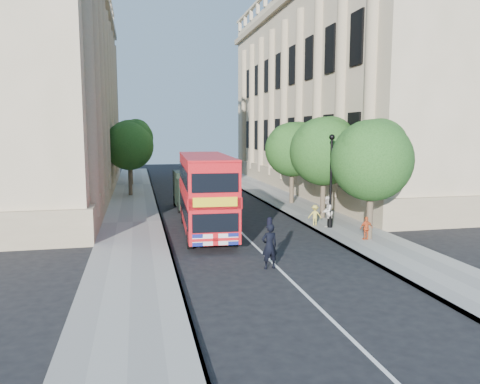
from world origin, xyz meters
TOP-DOWN VIEW (x-y plane):
  - ground at (0.00, 0.00)m, footprint 120.00×120.00m
  - pavement_right at (5.75, 10.00)m, footprint 3.50×80.00m
  - pavement_left at (-5.75, 10.00)m, footprint 3.50×80.00m
  - building_right at (13.80, 24.00)m, footprint 12.00×38.00m
  - building_left at (-13.80, 24.00)m, footprint 12.00×38.00m
  - tree_right_near at (5.84, 3.03)m, footprint 4.00×4.00m
  - tree_right_mid at (5.84, 9.03)m, footprint 4.20×4.20m
  - tree_right_far at (5.84, 15.03)m, footprint 4.00×4.00m
  - tree_left_far at (-5.96, 22.03)m, footprint 4.00×4.00m
  - tree_left_back at (-5.96, 30.03)m, footprint 4.20×4.20m
  - lamp_post at (5.00, 6.00)m, footprint 0.32×0.32m
  - double_decker_bus at (-1.90, 6.44)m, footprint 2.80×8.99m
  - box_van at (-1.89, 14.62)m, footprint 1.94×4.60m
  - police_constable at (-0.36, -0.46)m, footprint 0.72×0.53m
  - woman_pedestrian at (4.89, 6.18)m, footprint 1.06×1.06m
  - child_a at (5.55, 2.82)m, footprint 0.69×0.31m
  - child_b at (4.40, 6.75)m, footprint 0.84×0.60m

SIDE VIEW (x-z plane):
  - ground at x=0.00m, z-range 0.00..0.00m
  - pavement_right at x=5.75m, z-range 0.00..0.12m
  - pavement_left at x=-5.75m, z-range 0.00..0.12m
  - child_a at x=5.55m, z-range 0.12..1.28m
  - child_b at x=4.40m, z-range 0.12..1.29m
  - police_constable at x=-0.36m, z-range 0.00..1.83m
  - woman_pedestrian at x=4.89m, z-range 0.12..1.85m
  - box_van at x=-1.89m, z-range -0.03..2.58m
  - double_decker_bus at x=-1.90m, z-range 0.22..4.32m
  - lamp_post at x=5.00m, z-range -0.07..5.09m
  - tree_right_near at x=5.84m, z-range 1.21..7.29m
  - tree_right_far at x=5.84m, z-range 1.24..7.39m
  - tree_left_far at x=-5.96m, z-range 1.30..7.59m
  - tree_right_mid at x=5.84m, z-range 1.26..7.63m
  - tree_left_back at x=-5.96m, z-range 1.38..8.03m
  - building_right at x=13.80m, z-range 0.00..18.00m
  - building_left at x=-13.80m, z-range 0.00..18.00m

